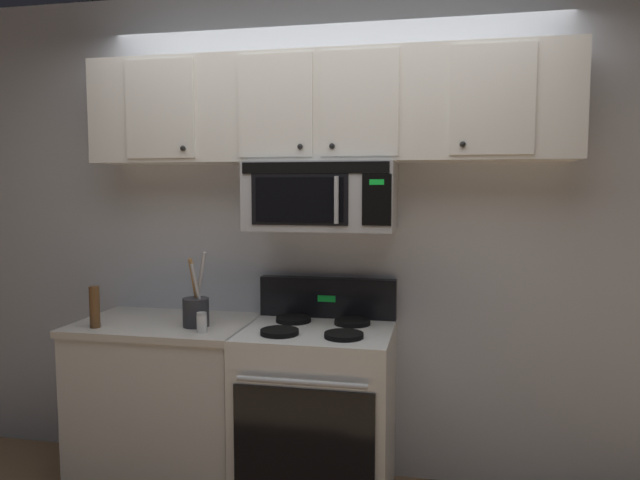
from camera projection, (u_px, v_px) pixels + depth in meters
back_wall at (331, 235)px, 3.30m from camera, size 5.20×0.10×2.70m
stove_range at (317, 411)px, 3.03m from camera, size 0.76×0.69×1.12m
over_range_microwave at (322, 196)px, 3.04m from camera, size 0.76×0.43×0.35m
upper_cabinets at (323, 109)px, 3.03m from camera, size 2.50×0.36×0.55m
counter_segment at (167, 402)px, 3.20m from camera, size 0.93×0.65×0.90m
utensil_crock_charcoal at (196, 309)px, 3.04m from camera, size 0.13×0.13×0.39m
salt_shaker at (202, 322)px, 2.91m from camera, size 0.05×0.05×0.10m
pepper_mill at (95, 307)px, 3.01m from camera, size 0.05×0.05×0.21m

